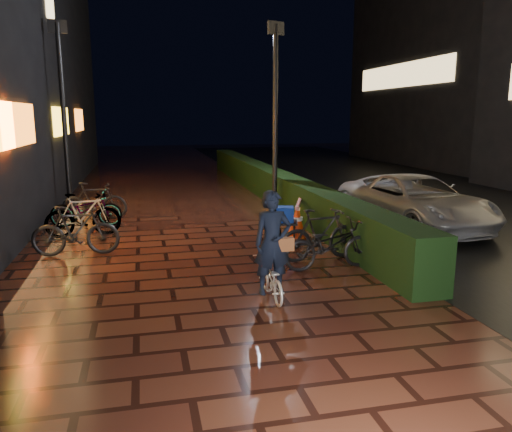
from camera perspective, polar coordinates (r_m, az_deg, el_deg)
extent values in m
plane|color=#381911|center=(8.93, -6.21, -6.84)|extent=(80.00, 80.00, 0.00)
cube|color=black|center=(16.94, 23.33, 1.02)|extent=(11.00, 60.00, 0.01)
cube|color=black|center=(17.12, 1.62, 3.74)|extent=(0.70, 20.00, 1.00)
imported|color=#B8B8BD|center=(13.23, 17.71, 1.60)|extent=(2.69, 4.89, 1.30)
cube|color=orange|center=(11.71, -25.59, 9.40)|extent=(0.08, 3.00, 0.90)
cube|color=yellow|center=(17.61, -21.38, 10.04)|extent=(0.08, 2.80, 0.90)
cube|color=orange|center=(22.57, -19.55, 10.30)|extent=(0.08, 2.20, 0.90)
cube|color=#FFD88C|center=(17.45, -22.55, 21.88)|extent=(0.06, 1.20, 1.20)
cube|color=black|center=(32.50, 23.06, 18.00)|extent=(8.00, 14.00, 14.00)
cube|color=#FFD88C|center=(30.17, 16.27, 15.19)|extent=(0.06, 10.00, 1.30)
cylinder|color=black|center=(14.21, 2.20, 10.66)|extent=(0.18, 0.18, 5.20)
cube|color=black|center=(14.40, 2.28, 20.67)|extent=(0.50, 0.24, 0.35)
cylinder|color=black|center=(15.67, -21.07, 10.23)|extent=(0.17, 0.17, 5.33)
cube|color=black|center=(15.86, -21.77, 19.50)|extent=(0.52, 0.17, 0.36)
imported|color=white|center=(7.78, 1.69, -7.14)|extent=(0.44, 1.19, 0.62)
imported|color=black|center=(7.53, 1.91, -3.08)|extent=(0.59, 0.39, 1.59)
cube|color=brown|center=(7.57, 3.28, -3.24)|extent=(0.28, 0.13, 0.20)
cone|color=#F03A0C|center=(11.63, 4.68, -0.65)|extent=(0.46, 0.46, 0.73)
cone|color=#FA470D|center=(12.95, 5.07, 0.59)|extent=(0.46, 0.46, 0.73)
cube|color=#EF540C|center=(11.71, 4.65, -2.32)|extent=(0.51, 0.51, 0.03)
cube|color=#EC590C|center=(13.02, 5.04, -0.92)|extent=(0.51, 0.51, 0.03)
cube|color=red|center=(12.23, 4.91, 1.49)|extent=(0.63, 1.48, 0.07)
cube|color=black|center=(11.14, 3.16, -0.74)|extent=(0.72, 0.64, 0.04)
cylinder|color=black|center=(11.00, 1.89, -2.14)|extent=(0.04, 0.04, 0.42)
cylinder|color=black|center=(11.01, 4.44, -2.16)|extent=(0.04, 0.04, 0.42)
cylinder|color=black|center=(11.39, 1.90, -1.67)|extent=(0.04, 0.04, 0.42)
cylinder|color=black|center=(11.39, 4.36, -1.68)|extent=(0.04, 0.04, 0.42)
cube|color=#0B2794|center=(11.10, 3.17, 0.21)|extent=(0.53, 0.48, 0.33)
cylinder|color=black|center=(10.94, 2.31, -0.07)|extent=(0.39, 0.37, 1.07)
imported|color=black|center=(12.28, -19.15, 0.11)|extent=(1.76, 0.73, 1.03)
imported|color=black|center=(10.66, -19.92, -1.59)|extent=(1.72, 0.53, 1.03)
imported|color=black|center=(14.18, -18.00, 1.63)|extent=(1.74, 0.61, 1.03)
imported|color=black|center=(13.35, -18.86, 0.77)|extent=(1.79, 0.70, 0.93)
imported|color=black|center=(9.26, 8.43, -3.25)|extent=(1.80, 0.72, 0.93)
imported|color=black|center=(9.80, 7.37, -2.10)|extent=(1.76, 0.74, 1.03)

